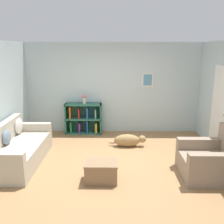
# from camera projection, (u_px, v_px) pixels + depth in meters

# --- Properties ---
(ground_plane) EXTENTS (14.00, 14.00, 0.00)m
(ground_plane) POSITION_uv_depth(u_px,v_px,m) (112.00, 163.00, 5.41)
(ground_plane) COLOR #997047
(wall_back) EXTENTS (5.60, 0.13, 2.60)m
(wall_back) POSITION_uv_depth(u_px,v_px,m) (113.00, 88.00, 7.27)
(wall_back) COLOR silver
(wall_back) RESTS_ON ground_plane
(couch) EXTENTS (0.90, 1.99, 0.86)m
(couch) POSITION_uv_depth(u_px,v_px,m) (17.00, 150.00, 5.36)
(couch) COLOR #B7AD99
(couch) RESTS_ON ground_plane
(bookshelf) EXTENTS (1.05, 0.34, 0.89)m
(bookshelf) POSITION_uv_depth(u_px,v_px,m) (84.00, 119.00, 7.28)
(bookshelf) COLOR #2D6B56
(bookshelf) RESTS_ON ground_plane
(recliner_chair) EXTENTS (1.04, 0.97, 0.95)m
(recliner_chair) POSITION_uv_depth(u_px,v_px,m) (212.00, 160.00, 4.81)
(recliner_chair) COLOR gray
(recliner_chair) RESTS_ON ground_plane
(coffee_table) EXTENTS (0.62, 0.44, 0.38)m
(coffee_table) POSITION_uv_depth(u_px,v_px,m) (101.00, 171.00, 4.65)
(coffee_table) COLOR #846647
(coffee_table) RESTS_ON ground_plane
(dog) EXTENTS (0.96, 0.28, 0.32)m
(dog) POSITION_uv_depth(u_px,v_px,m) (129.00, 140.00, 6.32)
(dog) COLOR #9E7A4C
(dog) RESTS_ON ground_plane
(vase) EXTENTS (0.12, 0.12, 0.27)m
(vase) POSITION_uv_depth(u_px,v_px,m) (84.00, 98.00, 7.11)
(vase) COLOR silver
(vase) RESTS_ON bookshelf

